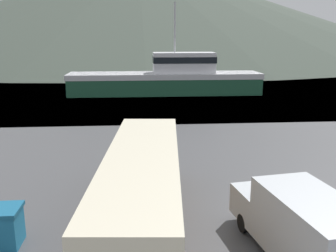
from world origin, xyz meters
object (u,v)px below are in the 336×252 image
Objects in this scene: delivery_van at (301,225)px; fishing_boat at (168,78)px; tour_bus at (143,189)px; storage_bin at (3,227)px.

fishing_boat reaches higher than delivery_van.
storage_bin is (-4.88, -0.48, -1.04)m from tour_bus.
storage_bin is (-9.92, 1.75, -0.58)m from delivery_van.
storage_bin is (-8.55, -34.56, -1.24)m from fishing_boat.
tour_bus is 8.10× the size of storage_bin.
delivery_van is (5.03, -2.23, -0.46)m from tour_bus.
fishing_boat is at bearing 76.10° from storage_bin.
delivery_van reaches higher than storage_bin.
tour_bus reaches higher than storage_bin.
fishing_boat is at bearing 88.46° from tour_bus.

